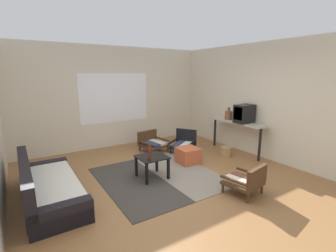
% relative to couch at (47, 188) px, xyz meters
% --- Properties ---
extents(ground_plane, '(7.80, 7.80, 0.00)m').
position_rel_couch_xyz_m(ground_plane, '(2.03, -0.69, -0.21)').
color(ground_plane, olive).
extents(far_wall_with_window, '(5.60, 0.13, 2.70)m').
position_rel_couch_xyz_m(far_wall_with_window, '(2.03, 2.37, 1.14)').
color(far_wall_with_window, beige).
rests_on(far_wall_with_window, ground).
extents(side_wall_right, '(0.12, 6.60, 2.70)m').
position_rel_couch_xyz_m(side_wall_right, '(4.69, -0.39, 1.14)').
color(side_wall_right, beige).
rests_on(side_wall_right, ground).
extents(area_rug, '(2.15, 2.27, 0.01)m').
position_rel_couch_xyz_m(area_rug, '(1.95, -0.18, -0.21)').
color(area_rug, '#38332D').
rests_on(area_rug, ground).
extents(couch, '(0.81, 2.00, 0.69)m').
position_rel_couch_xyz_m(couch, '(0.00, 0.00, 0.00)').
color(couch, black).
rests_on(couch, ground).
extents(coffee_table, '(0.54, 0.52, 0.44)m').
position_rel_couch_xyz_m(coffee_table, '(1.81, -0.15, 0.13)').
color(coffee_table, black).
rests_on(coffee_table, ground).
extents(armchair_by_window, '(0.70, 0.70, 0.50)m').
position_rel_couch_xyz_m(armchair_by_window, '(2.63, 1.35, 0.02)').
color(armchair_by_window, '#472D19').
rests_on(armchair_by_window, ground).
extents(armchair_striped_foreground, '(0.64, 0.64, 0.53)m').
position_rel_couch_xyz_m(armchair_striped_foreground, '(2.83, -1.56, 0.04)').
color(armchair_striped_foreground, '#472D19').
rests_on(armchair_striped_foreground, ground).
extents(armchair_corner, '(0.79, 0.78, 0.55)m').
position_rel_couch_xyz_m(armchair_corner, '(3.29, 0.84, 0.03)').
color(armchair_corner, black).
rests_on(armchair_corner, ground).
extents(ottoman_orange, '(0.47, 0.47, 0.35)m').
position_rel_couch_xyz_m(ottoman_orange, '(2.88, 0.12, -0.04)').
color(ottoman_orange, '#BC5633').
rests_on(ottoman_orange, ground).
extents(console_shelf, '(0.36, 1.59, 0.82)m').
position_rel_couch_xyz_m(console_shelf, '(4.34, 0.08, 0.51)').
color(console_shelf, '#B2AD9E').
rests_on(console_shelf, ground).
extents(crt_television, '(0.45, 0.32, 0.44)m').
position_rel_couch_xyz_m(crt_television, '(4.34, -0.16, 0.83)').
color(crt_television, black).
rests_on(crt_television, console_shelf).
extents(clay_vase, '(0.19, 0.19, 0.31)m').
position_rel_couch_xyz_m(clay_vase, '(4.34, 0.34, 0.73)').
color(clay_vase, brown).
rests_on(clay_vase, console_shelf).
extents(glass_bottle, '(0.07, 0.07, 0.29)m').
position_rel_couch_xyz_m(glass_bottle, '(1.71, -0.25, 0.35)').
color(glass_bottle, '#5B2319').
rests_on(glass_bottle, coffee_table).
extents(wicker_basket, '(0.28, 0.28, 0.23)m').
position_rel_couch_xyz_m(wicker_basket, '(3.95, -0.01, -0.10)').
color(wicker_basket, '#9E7A4C').
rests_on(wicker_basket, ground).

